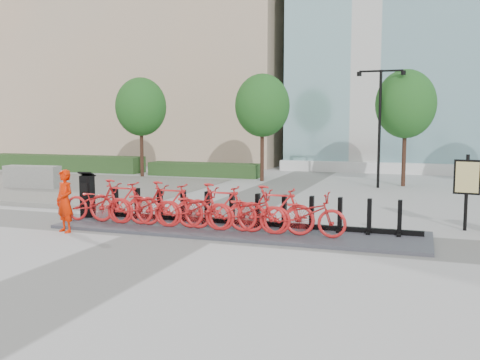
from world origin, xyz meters
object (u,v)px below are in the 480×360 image
(kiosk, at_px, (87,195))
(map_sign, at_px, (467,180))
(worker_red, at_px, (65,201))
(jersey_barrier, at_px, (32,177))
(bike_0, at_px, (98,202))

(kiosk, bearing_deg, map_sign, 4.39)
(worker_red, height_order, map_sign, map_sign)
(kiosk, height_order, jersey_barrier, kiosk)
(jersey_barrier, height_order, map_sign, map_sign)
(bike_0, relative_size, map_sign, 1.02)
(worker_red, height_order, jersey_barrier, worker_red)
(kiosk, bearing_deg, bike_0, -43.69)
(bike_0, bearing_deg, worker_red, 170.49)
(map_sign, bearing_deg, worker_red, -151.36)
(bike_0, height_order, jersey_barrier, bike_0)
(jersey_barrier, bearing_deg, map_sign, -18.36)
(worker_red, relative_size, map_sign, 0.81)
(bike_0, height_order, worker_red, worker_red)
(worker_red, relative_size, jersey_barrier, 0.65)
(jersey_barrier, distance_m, map_sign, 17.43)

